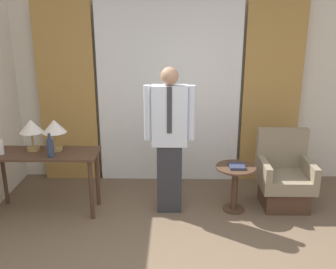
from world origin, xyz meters
name	(u,v)px	position (x,y,z in m)	size (l,w,h in m)	color
wall_back	(169,87)	(0.00, 2.85, 1.35)	(10.00, 0.06, 2.70)	silver
curtain_sheer_center	(169,93)	(0.00, 2.72, 1.29)	(1.97, 0.06, 2.58)	white
curtain_drape_left	(67,92)	(-1.42, 2.72, 1.29)	(0.79, 0.06, 2.58)	#B28442
curtain_drape_right	(272,93)	(1.42, 2.72, 1.29)	(0.79, 0.06, 2.58)	#B28442
desk	(44,162)	(-1.48, 1.71, 0.64)	(1.30, 0.48, 0.77)	#4C3323
table_lamp_left	(31,128)	(-1.61, 1.79, 1.05)	(0.28, 0.28, 0.38)	#9E7F47
table_lamp_right	(54,128)	(-1.34, 1.79, 1.05)	(0.28, 0.28, 0.38)	#9E7F47
bottle_near_edge	(0,147)	(-1.94, 1.64, 0.86)	(0.08, 0.08, 0.21)	silver
bottle_by_lamp	(50,147)	(-1.33, 1.56, 0.88)	(0.08, 0.08, 0.28)	#2D3851
person	(170,135)	(0.02, 1.75, 0.97)	(0.59, 0.21, 1.77)	#2D2D33
armchair	(284,179)	(1.46, 1.93, 0.34)	(0.64, 0.61, 0.95)	#4C3323
side_table	(235,181)	(0.82, 1.77, 0.39)	(0.48, 0.48, 0.58)	#4C3323
book	(237,166)	(0.83, 1.74, 0.59)	(0.18, 0.21, 0.03)	#2D334C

